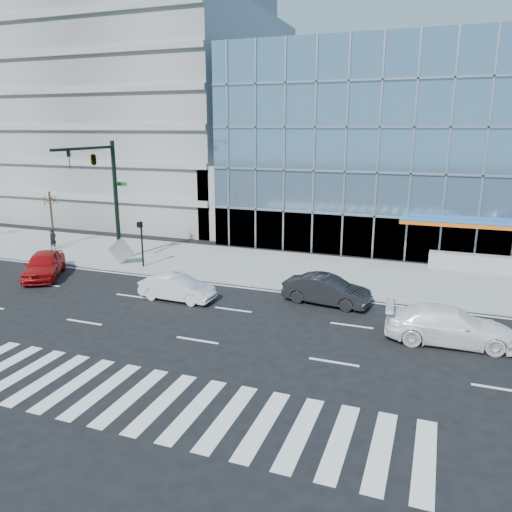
# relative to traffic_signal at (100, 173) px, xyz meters

# --- Properties ---
(ground) EXTENTS (160.00, 160.00, 0.00)m
(ground) POSITION_rel_traffic_signal_xyz_m (11.00, -4.57, -6.16)
(ground) COLOR black
(ground) RESTS_ON ground
(sidewalk) EXTENTS (120.00, 8.00, 0.15)m
(sidewalk) POSITION_rel_traffic_signal_xyz_m (11.00, 3.43, -6.09)
(sidewalk) COLOR gray
(sidewalk) RESTS_ON ground
(theatre_building) EXTENTS (42.00, 26.00, 15.00)m
(theatre_building) POSITION_rel_traffic_signal_xyz_m (25.00, 21.43, 1.34)
(theatre_building) COLOR #6588A8
(theatre_building) RESTS_ON ground
(parking_garage) EXTENTS (24.00, 24.00, 20.00)m
(parking_garage) POSITION_rel_traffic_signal_xyz_m (-9.00, 21.43, 3.84)
(parking_garage) COLOR gray
(parking_garage) RESTS_ON ground
(ramp_block) EXTENTS (6.00, 8.00, 6.00)m
(ramp_block) POSITION_rel_traffic_signal_xyz_m (5.00, 13.43, -3.16)
(ramp_block) COLOR gray
(ramp_block) RESTS_ON ground
(tower_far_mid) EXTENTS (13.00, 13.00, 60.00)m
(tower_far_mid) POSITION_rel_traffic_signal_xyz_m (-47.00, 59.43, 23.84)
(tower_far_mid) COLOR #47617C
(tower_far_mid) RESTS_ON ground
(tower_backdrop) EXTENTS (14.00, 14.00, 48.00)m
(tower_backdrop) POSITION_rel_traffic_signal_xyz_m (-19.00, 65.43, 17.84)
(tower_backdrop) COLOR gray
(tower_backdrop) RESTS_ON ground
(traffic_signal) EXTENTS (1.14, 5.74, 8.00)m
(traffic_signal) POSITION_rel_traffic_signal_xyz_m (0.00, 0.00, 0.00)
(traffic_signal) COLOR black
(traffic_signal) RESTS_ON sidewalk
(ped_signal_post) EXTENTS (0.30, 0.33, 3.00)m
(ped_signal_post) POSITION_rel_traffic_signal_xyz_m (2.50, 0.37, -4.02)
(ped_signal_post) COLOR black
(ped_signal_post) RESTS_ON sidewalk
(street_tree_near) EXTENTS (1.10, 1.10, 4.23)m
(street_tree_near) POSITION_rel_traffic_signal_xyz_m (-7.00, 2.93, -2.39)
(street_tree_near) COLOR #332319
(street_tree_near) RESTS_ON sidewalk
(white_suv) EXTENTS (5.50, 2.53, 1.56)m
(white_suv) POSITION_rel_traffic_signal_xyz_m (21.22, -5.00, -5.39)
(white_suv) COLOR white
(white_suv) RESTS_ON ground
(white_sedan) EXTENTS (4.13, 1.54, 1.35)m
(white_sedan) POSITION_rel_traffic_signal_xyz_m (7.60, -4.19, -5.49)
(white_sedan) COLOR silver
(white_sedan) RESTS_ON ground
(dark_sedan) EXTENTS (4.70, 2.17, 1.49)m
(dark_sedan) POSITION_rel_traffic_signal_xyz_m (15.22, -2.02, -5.42)
(dark_sedan) COLOR black
(dark_sedan) RESTS_ON ground
(red_sedan) EXTENTS (4.05, 5.06, 1.62)m
(red_sedan) POSITION_rel_traffic_signal_xyz_m (-2.11, -3.39, -5.36)
(red_sedan) COLOR #A20C0E
(red_sedan) RESTS_ON ground
(pedestrian) EXTENTS (0.44, 0.61, 1.57)m
(pedestrian) POSITION_rel_traffic_signal_xyz_m (-6.42, 2.21, -5.23)
(pedestrian) COLOR black
(pedestrian) RESTS_ON sidewalk
(tilted_panel) EXTENTS (1.80, 0.37, 1.82)m
(tilted_panel) POSITION_rel_traffic_signal_xyz_m (0.82, 0.43, -5.10)
(tilted_panel) COLOR gray
(tilted_panel) RESTS_ON sidewalk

